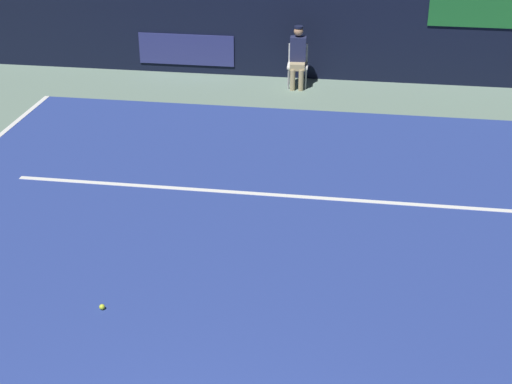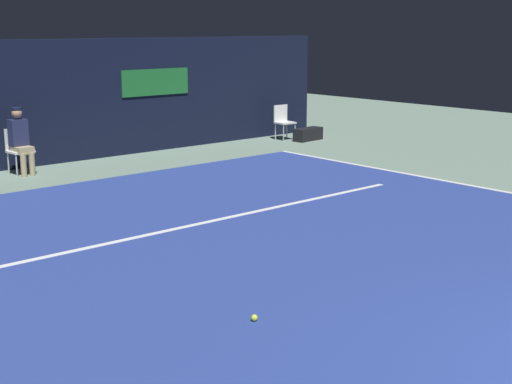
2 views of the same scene
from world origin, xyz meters
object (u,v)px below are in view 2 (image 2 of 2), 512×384
(line_judge_on_chair, at_px, (20,140))
(courtside_chair_near, at_px, (283,120))
(equipment_bag, at_px, (308,134))
(tennis_ball, at_px, (254,318))

(line_judge_on_chair, xyz_separation_m, courtside_chair_near, (7.03, -0.06, -0.18))
(courtside_chair_near, relative_size, equipment_bag, 1.05)
(courtside_chair_near, distance_m, equipment_bag, 0.73)
(tennis_ball, height_order, equipment_bag, equipment_bag)
(tennis_ball, bearing_deg, line_judge_on_chair, 80.52)
(line_judge_on_chair, bearing_deg, courtside_chair_near, -0.50)
(line_judge_on_chair, relative_size, equipment_bag, 1.57)
(tennis_ball, bearing_deg, courtside_chair_near, 45.34)
(line_judge_on_chair, height_order, tennis_ball, line_judge_on_chair)
(courtside_chair_near, relative_size, tennis_ball, 12.94)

